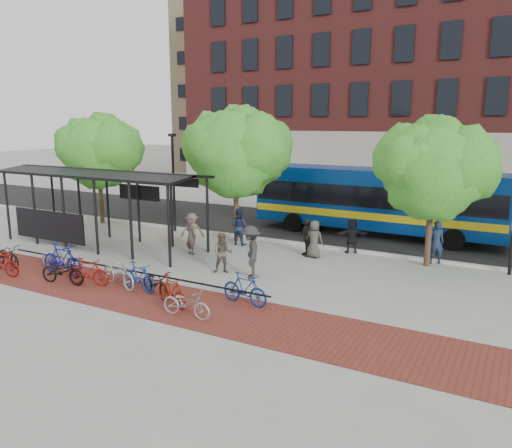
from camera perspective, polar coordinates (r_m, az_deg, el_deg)
The scene contains 33 objects.
ground at distance 20.29m, azimuth 0.21°, elevation -4.79°, with size 160.00×160.00×0.00m, color #9E9E99.
asphalt_street at distance 27.37m, azimuth 8.26°, elevation -0.56°, with size 160.00×8.00×0.01m, color black.
curb at distance 23.74m, azimuth 4.84°, elevation -2.23°, with size 160.00×0.25×0.12m, color #B7B7B2.
brick_strip at distance 17.53m, azimuth -13.62°, elevation -7.82°, with size 24.00×3.00×0.01m, color maroon.
bike_rack_rail at distance 19.00m, azimuth -14.71°, elevation -6.35°, with size 12.00×0.05×0.95m, color black.
building_tower at distance 63.12m, azimuth 5.17°, elevation 20.08°, with size 22.00×22.00×30.00m, color #7A664C.
bus_shelter at distance 24.25m, azimuth -17.54°, elevation 4.62°, with size 10.60×3.07×3.60m.
tree_a at distance 29.50m, azimuth -17.43°, elevation 8.22°, with size 4.90×4.00×6.18m.
tree_b at distance 23.84m, azimuth -2.08°, elevation 8.57°, with size 5.15×4.20×6.47m.
tree_c at distance 20.76m, azimuth 19.90°, elevation 6.29°, with size 4.66×3.80×5.92m.
lamp_post_left at distance 26.52m, azimuth -9.42°, elevation 5.02°, with size 0.35×0.20×5.12m.
bus at distance 26.08m, azimuth 13.62°, elevation 2.94°, with size 12.54×3.15×3.37m.
bike_0 at distance 22.47m, azimuth -26.53°, elevation -3.24°, with size 0.59×1.70×0.89m, color black.
bike_1 at distance 21.14m, azimuth -27.21°, elevation -4.00°, with size 0.48×1.71×1.03m, color maroon.
bike_2 at distance 21.34m, azimuth -21.96°, elevation -3.59°, with size 0.59×1.70×0.89m, color #9A9B9D.
bike_3 at distance 20.32m, azimuth -21.28°, elevation -3.80°, with size 0.58×2.04×1.22m, color navy.
bike_4 at distance 19.25m, azimuth -21.21°, elevation -5.05°, with size 0.63×1.82×0.96m, color black.
bike_5 at distance 18.77m, azimuth -18.64°, elevation -5.21°, with size 0.47×1.66×1.00m, color maroon.
bike_6 at distance 18.30m, azimuth -15.42°, elevation -5.35°, with size 0.70×2.01×1.06m, color #9D9DA0.
bike_7 at distance 17.71m, azimuth -13.26°, elevation -5.90°, with size 0.47×1.67×1.00m, color navy.
bike_8 at distance 17.07m, azimuth -11.38°, elevation -6.65°, with size 0.61×1.74×0.91m, color black.
bike_9 at distance 16.13m, azimuth -9.61°, elevation -7.53°, with size 0.46×1.64×0.98m, color maroon.
bike_10 at distance 15.17m, azimuth -7.95°, elevation -8.96°, with size 0.58×1.67×0.88m, color gray.
bike_11 at distance 16.02m, azimuth -1.29°, elevation -7.42°, with size 0.48×1.72×1.03m, color navy.
pedestrian_1 at distance 22.02m, azimuth -7.45°, elevation -1.39°, with size 0.59×0.39×1.62m, color #39302E.
pedestrian_2 at distance 23.53m, azimuth -1.98°, elevation -0.29°, with size 0.85×0.66×1.75m, color #1A223E.
pedestrian_3 at distance 22.94m, azimuth -7.31°, elevation -0.79°, with size 1.08×0.62×1.67m, color #65594B.
pedestrian_4 at distance 21.73m, azimuth 5.88°, elevation -1.50°, with size 0.96×0.40×1.64m, color black.
pedestrian_5 at distance 22.47m, azimuth 10.90°, elevation -1.31°, with size 1.45×0.46×1.56m, color black.
pedestrian_6 at distance 21.42m, azimuth 6.68°, elevation -1.74°, with size 0.79×0.52×1.62m, color #403A33.
pedestrian_7 at distance 21.66m, azimuth 19.87°, elevation -1.98°, with size 0.66×0.43×1.80m, color #1A273D.
pedestrian_8 at distance 19.19m, azimuth -3.82°, elevation -3.34°, with size 0.77×0.60×1.58m, color #51463C.
pedestrian_9 at distance 18.52m, azimuth -0.61°, elevation -3.22°, with size 1.28×0.74×1.98m, color #272727.
Camera 1 is at (9.32, -17.08, 5.76)m, focal length 35.00 mm.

